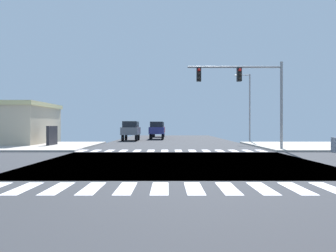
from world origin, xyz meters
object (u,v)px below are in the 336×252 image
at_px(street_lamp, 247,101).
at_px(traffic_signal_mast, 244,85).
at_px(suv_farside_1, 158,128).
at_px(suv_trailing_3, 156,129).
at_px(suv_crossing_2, 131,129).

bearing_deg(street_lamp, traffic_signal_mast, -104.18).
relative_size(suv_farside_1, suv_trailing_3, 1.00).
bearing_deg(suv_trailing_3, suv_farside_1, -90.00).
bearing_deg(street_lamp, suv_trailing_3, 139.45).
relative_size(street_lamp, suv_trailing_3, 1.60).
relative_size(traffic_signal_mast, street_lamp, 0.95).
height_order(street_lamp, suv_crossing_2, street_lamp).
height_order(traffic_signal_mast, suv_trailing_3, traffic_signal_mast).
relative_size(street_lamp, suv_farside_1, 1.60).
relative_size(traffic_signal_mast, suv_farside_1, 1.53).
distance_m(traffic_signal_mast, street_lamp, 11.87).
bearing_deg(suv_farside_1, traffic_signal_mast, 103.87).
bearing_deg(suv_trailing_3, street_lamp, 139.45).
height_order(street_lamp, suv_trailing_3, street_lamp).
height_order(traffic_signal_mast, street_lamp, street_lamp).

